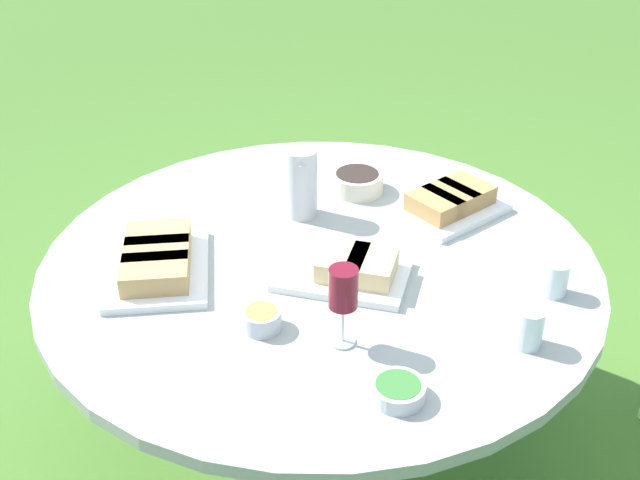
% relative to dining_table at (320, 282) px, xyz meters
% --- Properties ---
extents(ground_plane, '(40.00, 40.00, 0.00)m').
position_rel_dining_table_xyz_m(ground_plane, '(0.00, 0.00, -0.63)').
color(ground_plane, '#4C7A2D').
extents(dining_table, '(1.49, 1.49, 0.70)m').
position_rel_dining_table_xyz_m(dining_table, '(0.00, 0.00, 0.00)').
color(dining_table, '#4C4C51').
rests_on(dining_table, ground_plane).
extents(water_pitcher, '(0.10, 0.09, 0.21)m').
position_rel_dining_table_xyz_m(water_pitcher, '(-0.24, -0.03, 0.18)').
color(water_pitcher, silver).
rests_on(water_pitcher, dining_table).
extents(wine_glass, '(0.07, 0.07, 0.20)m').
position_rel_dining_table_xyz_m(wine_glass, '(0.35, 0.02, 0.22)').
color(wine_glass, silver).
rests_on(wine_glass, dining_table).
extents(platter_bread_main, '(0.32, 0.39, 0.07)m').
position_rel_dining_table_xyz_m(platter_bread_main, '(0.10, 0.07, 0.11)').
color(platter_bread_main, white).
rests_on(platter_bread_main, dining_table).
extents(platter_charcuterie, '(0.36, 0.27, 0.08)m').
position_rel_dining_table_xyz_m(platter_charcuterie, '(0.03, -0.43, 0.11)').
color(platter_charcuterie, white).
rests_on(platter_charcuterie, dining_table).
extents(platter_sandwich_side, '(0.35, 0.37, 0.07)m').
position_rel_dining_table_xyz_m(platter_sandwich_side, '(-0.22, 0.40, 0.11)').
color(platter_sandwich_side, white).
rests_on(platter_sandwich_side, dining_table).
extents(bowl_fries, '(0.09, 0.09, 0.05)m').
position_rel_dining_table_xyz_m(bowl_fries, '(0.28, -0.16, 0.10)').
color(bowl_fries, silver).
rests_on(bowl_fries, dining_table).
extents(bowl_salad, '(0.12, 0.12, 0.04)m').
position_rel_dining_table_xyz_m(bowl_salad, '(0.55, 0.12, 0.10)').
color(bowl_salad, silver).
rests_on(bowl_salad, dining_table).
extents(bowl_olives, '(0.16, 0.16, 0.06)m').
position_rel_dining_table_xyz_m(bowl_olives, '(-0.37, 0.14, 0.11)').
color(bowl_olives, beige).
rests_on(bowl_olives, dining_table).
extents(cup_water_near, '(0.07, 0.07, 0.10)m').
position_rel_dining_table_xyz_m(cup_water_near, '(0.40, 0.44, 0.12)').
color(cup_water_near, silver).
rests_on(cup_water_near, dining_table).
extents(cup_water_far, '(0.07, 0.07, 0.09)m').
position_rel_dining_table_xyz_m(cup_water_far, '(0.20, 0.57, 0.12)').
color(cup_water_far, silver).
rests_on(cup_water_far, dining_table).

